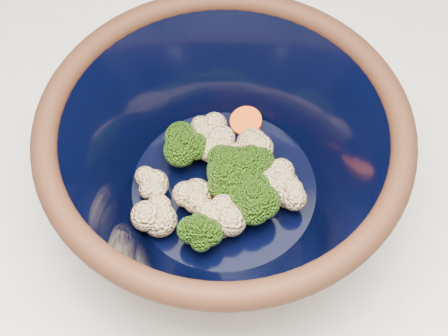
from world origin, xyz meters
TOP-DOWN VIEW (x-y plane):
  - mixing_bowl at (-0.09, 0.12)m, footprint 0.36×0.36m
  - vegetable_pile at (-0.08, 0.11)m, footprint 0.15×0.17m

SIDE VIEW (x-z plane):
  - vegetable_pile at x=-0.08m, z-range 0.93..0.98m
  - mixing_bowl at x=-0.09m, z-range 0.91..1.04m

